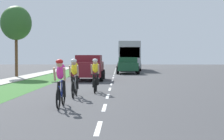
# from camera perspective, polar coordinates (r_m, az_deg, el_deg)

# --- Properties ---
(ground_plane) EXTENTS (120.00, 120.00, 0.00)m
(ground_plane) POSITION_cam_1_polar(r_m,az_deg,el_deg) (23.84, -0.05, -1.97)
(ground_plane) COLOR #424244
(grass_verge) EXTENTS (2.63, 70.00, 0.01)m
(grass_verge) POSITION_cam_1_polar(r_m,az_deg,el_deg) (24.46, -11.88, -1.91)
(grass_verge) COLOR #38722D
(grass_verge) RESTS_ON ground_plane
(sidewalk_concrete) EXTENTS (1.65, 70.00, 0.10)m
(sidewalk_concrete) POSITION_cam_1_polar(r_m,az_deg,el_deg) (25.02, -16.66, -1.86)
(sidewalk_concrete) COLOR #B2ADA3
(sidewalk_concrete) RESTS_ON ground_plane
(lane_markings_center) EXTENTS (0.12, 54.30, 0.01)m
(lane_markings_center) POSITION_cam_1_polar(r_m,az_deg,el_deg) (27.83, 0.11, -1.40)
(lane_markings_center) COLOR white
(lane_markings_center) RESTS_ON ground_plane
(cyclist_lead) EXTENTS (0.42, 1.72, 1.58)m
(cyclist_lead) POSITION_cam_1_polar(r_m,az_deg,el_deg) (12.24, -7.89, -1.93)
(cyclist_lead) COLOR black
(cyclist_lead) RESTS_ON ground_plane
(cyclist_trailing) EXTENTS (0.42, 1.72, 1.58)m
(cyclist_trailing) POSITION_cam_1_polar(r_m,az_deg,el_deg) (15.33, -5.77, -1.14)
(cyclist_trailing) COLOR black
(cyclist_trailing) RESTS_ON ground_plane
(cyclist_distant) EXTENTS (0.42, 1.72, 1.58)m
(cyclist_distant) POSITION_cam_1_polar(r_m,az_deg,el_deg) (17.28, -2.56, -0.78)
(cyclist_distant) COLOR black
(cyclist_distant) RESTS_ON ground_plane
(suv_maroon) EXTENTS (2.15, 4.70, 1.79)m
(suv_maroon) POSITION_cam_1_polar(r_m,az_deg,el_deg) (26.51, -3.55, 0.47)
(suv_maroon) COLOR maroon
(suv_maroon) RESTS_ON ground_plane
(pickup_dark_green) EXTENTS (2.22, 5.10, 1.64)m
(pickup_dark_green) POSITION_cam_1_polar(r_m,az_deg,el_deg) (37.09, 2.41, 0.72)
(pickup_dark_green) COLOR #194C2D
(pickup_dark_green) RESTS_ON ground_plane
(bus_silver) EXTENTS (2.78, 11.60, 3.48)m
(bus_silver) POSITION_cam_1_polar(r_m,az_deg,el_deg) (47.39, 2.54, 2.38)
(bus_silver) COLOR #A5A8AD
(bus_silver) RESTS_ON ground_plane
(street_tree_near) EXTENTS (2.54, 2.54, 5.84)m
(street_tree_near) POSITION_cam_1_polar(r_m,az_deg,el_deg) (31.62, -14.51, 6.95)
(street_tree_near) COLOR brown
(street_tree_near) RESTS_ON ground_plane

